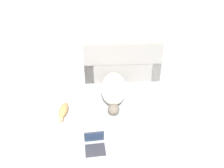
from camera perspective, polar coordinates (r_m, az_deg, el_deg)
name	(u,v)px	position (r m, az deg, el deg)	size (l,w,h in m)	color
wall_back	(90,11)	(5.96, -4.96, 16.34)	(7.05, 0.06, 2.63)	beige
couch	(121,63)	(5.77, 2.17, 4.86)	(1.72, 0.96, 0.90)	gray
dog	(114,89)	(5.00, 0.37, -1.09)	(0.62, 1.46, 0.41)	beige
cat	(63,111)	(4.73, -11.07, -6.06)	(0.22, 0.59, 0.15)	#BC7A47
laptop_open	(95,142)	(4.05, -4.00, -13.10)	(0.33, 0.35, 0.27)	#2D2D33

